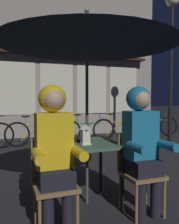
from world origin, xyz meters
name	(u,v)px	position (x,y,z in m)	size (l,w,h in m)	color
ground_plane	(87,203)	(0.00, 0.00, 0.00)	(60.00, 60.00, 0.00)	#232326
cafe_table	(87,151)	(0.00, 0.00, 0.64)	(0.72, 0.72, 0.74)	#42664C
patio_umbrella	(87,30)	(0.00, 0.00, 2.06)	(2.10, 2.10, 2.31)	#4C4C51
lantern	(85,134)	(-0.05, -0.10, 0.86)	(0.11, 0.11, 0.23)	white
chair_left	(53,178)	(-0.48, -0.37, 0.49)	(0.40, 0.40, 0.87)	olive
chair_right	(138,168)	(0.48, -0.37, 0.49)	(0.40, 0.40, 0.87)	olive
person_left_hooded	(54,143)	(-0.48, -0.43, 0.85)	(0.45, 0.56, 1.40)	black
person_right_hooded	(142,137)	(0.48, -0.43, 0.85)	(0.45, 0.56, 1.40)	black
shopfront_building	(16,43)	(-0.51, 5.39, 3.09)	(10.00, 0.93, 6.20)	#9E9389
street_lamp	(171,41)	(3.07, 2.25, 2.71)	(0.32, 0.32, 3.88)	black
bicycle_third	(37,133)	(-0.11, 3.71, 0.35)	(1.68, 0.08, 0.84)	black
bicycle_fourth	(87,130)	(1.34, 3.76, 0.35)	(1.67, 0.26, 0.84)	black
bicycle_fifth	(119,128)	(2.40, 3.74, 0.35)	(1.67, 0.31, 0.84)	black
bicycle_furthest	(155,126)	(3.79, 3.85, 0.35)	(1.68, 0.22, 0.84)	black
book	(77,140)	(-0.08, 0.14, 0.75)	(0.20, 0.14, 0.02)	black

